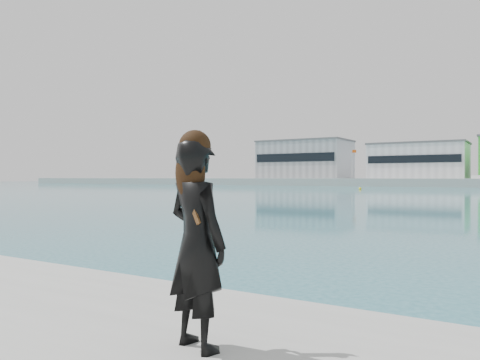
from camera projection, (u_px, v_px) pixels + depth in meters
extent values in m
cube|color=gray|center=(305.00, 160.00, 142.84)|extent=(26.00, 16.00, 11.00)
cube|color=black|center=(294.00, 157.00, 135.94)|extent=(24.70, 0.20, 2.42)
cube|color=#59595B|center=(305.00, 141.00, 142.81)|extent=(26.52, 16.32, 0.50)
cube|color=silver|center=(418.00, 162.00, 125.53)|extent=(24.00, 15.00, 9.00)
cube|color=black|center=(412.00, 159.00, 119.06)|extent=(22.80, 0.20, 1.98)
cube|color=#59595B|center=(418.00, 144.00, 125.50)|extent=(24.48, 15.30, 0.50)
cylinder|color=silver|center=(352.00, 164.00, 127.97)|extent=(0.16, 0.16, 8.00)
cube|color=#C3470B|center=(354.00, 151.00, 127.64)|extent=(1.20, 0.04, 0.80)
sphere|color=yellow|center=(360.00, 189.00, 87.51)|extent=(0.50, 0.50, 0.50)
imported|color=black|center=(197.00, 244.00, 3.97)|extent=(0.74, 0.58, 1.78)
sphere|color=black|center=(195.00, 146.00, 3.95)|extent=(0.27, 0.27, 0.27)
ellipsoid|color=black|center=(190.00, 173.00, 3.91)|extent=(0.30, 0.15, 0.47)
cylinder|color=tan|center=(190.00, 161.00, 4.19)|extent=(0.13, 0.22, 0.38)
cylinder|color=white|center=(194.00, 144.00, 4.22)|extent=(0.11, 0.11, 0.04)
cube|color=black|center=(198.00, 138.00, 4.24)|extent=(0.07, 0.03, 0.13)
cube|color=#4C2D14|center=(191.00, 202.00, 3.88)|extent=(0.24, 0.08, 0.36)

